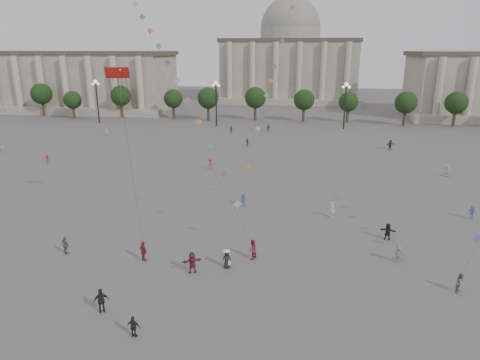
# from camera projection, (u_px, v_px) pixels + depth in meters

# --- Properties ---
(ground) EXTENTS (360.00, 360.00, 0.00)m
(ground) POSITION_uv_depth(u_px,v_px,m) (230.00, 277.00, 35.02)
(ground) COLOR #4E4B49
(ground) RESTS_ON ground
(hall_west) EXTENTS (84.00, 26.22, 17.20)m
(hall_west) POSITION_uv_depth(u_px,v_px,m) (40.00, 81.00, 131.61)
(hall_west) COLOR gray
(hall_west) RESTS_ON ground
(hall_central) EXTENTS (48.30, 34.30, 35.50)m
(hall_central) POSITION_uv_depth(u_px,v_px,m) (289.00, 59.00, 153.05)
(hall_central) COLOR gray
(hall_central) RESTS_ON ground
(tree_row) EXTENTS (137.12, 5.12, 8.00)m
(tree_row) POSITION_uv_depth(u_px,v_px,m) (281.00, 101.00, 107.20)
(tree_row) COLOR #332419
(tree_row) RESTS_ON ground
(lamp_post_far_west) EXTENTS (2.00, 0.90, 10.65)m
(lamp_post_far_west) POSITION_uv_depth(u_px,v_px,m) (97.00, 93.00, 105.22)
(lamp_post_far_west) COLOR #262628
(lamp_post_far_west) RESTS_ON ground
(lamp_post_mid_west) EXTENTS (2.00, 0.90, 10.65)m
(lamp_post_mid_west) POSITION_uv_depth(u_px,v_px,m) (216.00, 95.00, 101.11)
(lamp_post_mid_west) COLOR #262628
(lamp_post_mid_west) RESTS_ON ground
(lamp_post_mid_east) EXTENTS (2.00, 0.90, 10.65)m
(lamp_post_mid_east) POSITION_uv_depth(u_px,v_px,m) (346.00, 97.00, 97.01)
(lamp_post_mid_east) COLOR #262628
(lamp_post_mid_east) RESTS_ON ground
(person_crowd_0) EXTENTS (1.12, 0.88, 1.78)m
(person_crowd_0) POSITION_uv_depth(u_px,v_px,m) (268.00, 128.00, 95.11)
(person_crowd_0) COLOR #395382
(person_crowd_0) RESTS_ON ground
(person_crowd_1) EXTENTS (0.90, 1.01, 1.72)m
(person_crowd_1) POSITION_uv_depth(u_px,v_px,m) (3.00, 147.00, 77.40)
(person_crowd_1) COLOR silver
(person_crowd_1) RESTS_ON ground
(person_crowd_2) EXTENTS (1.09, 1.09, 1.51)m
(person_crowd_2) POSITION_uv_depth(u_px,v_px,m) (47.00, 159.00, 69.27)
(person_crowd_2) COLOR maroon
(person_crowd_2) RESTS_ON ground
(person_crowd_3) EXTENTS (1.64, 0.86, 1.69)m
(person_crowd_3) POSITION_uv_depth(u_px,v_px,m) (388.00, 232.00, 41.64)
(person_crowd_3) COLOR black
(person_crowd_3) RESTS_ON ground
(person_crowd_4) EXTENTS (1.55, 1.63, 1.84)m
(person_crowd_4) POSITION_uv_depth(u_px,v_px,m) (256.00, 126.00, 97.57)
(person_crowd_4) COLOR silver
(person_crowd_4) RESTS_ON ground
(person_crowd_6) EXTENTS (1.15, 0.82, 1.62)m
(person_crowd_6) POSITION_uv_depth(u_px,v_px,m) (398.00, 254.00, 37.13)
(person_crowd_6) COLOR slate
(person_crowd_6) RESTS_ON ground
(person_crowd_7) EXTENTS (1.71, 1.26, 1.79)m
(person_crowd_7) POSITION_uv_depth(u_px,v_px,m) (447.00, 171.00, 62.28)
(person_crowd_7) COLOR white
(person_crowd_7) RESTS_ON ground
(person_crowd_9) EXTENTS (1.72, 1.27, 1.80)m
(person_crowd_9) POSITION_uv_depth(u_px,v_px,m) (390.00, 145.00, 78.92)
(person_crowd_9) COLOR black
(person_crowd_9) RESTS_ON ground
(person_crowd_10) EXTENTS (0.50, 0.69, 1.75)m
(person_crowd_10) POSITION_uv_depth(u_px,v_px,m) (107.00, 133.00, 90.39)
(person_crowd_10) COLOR #B9B8B4
(person_crowd_10) RESTS_ON ground
(person_crowd_12) EXTENTS (1.24, 1.35, 1.50)m
(person_crowd_12) POSITION_uv_depth(u_px,v_px,m) (247.00, 142.00, 81.97)
(person_crowd_12) COLOR #59585C
(person_crowd_12) RESTS_ON ground
(person_crowd_13) EXTENTS (0.72, 0.79, 1.82)m
(person_crowd_13) POSITION_uv_depth(u_px,v_px,m) (332.00, 210.00, 47.15)
(person_crowd_13) COLOR silver
(person_crowd_13) RESTS_ON ground
(person_crowd_14) EXTENTS (1.19, 0.93, 1.62)m
(person_crowd_14) POSITION_uv_depth(u_px,v_px,m) (472.00, 212.00, 46.66)
(person_crowd_14) COLOR #365779
(person_crowd_14) RESTS_ON ground
(person_crowd_16) EXTENTS (1.14, 0.68, 1.82)m
(person_crowd_16) POSITION_uv_depth(u_px,v_px,m) (231.00, 130.00, 93.35)
(person_crowd_16) COLOR #56565B
(person_crowd_16) RESTS_ON ground
(person_crowd_17) EXTENTS (0.69, 1.11, 1.65)m
(person_crowd_17) POSITION_uv_depth(u_px,v_px,m) (211.00, 164.00, 66.26)
(person_crowd_17) COLOR #A02B42
(person_crowd_17) RESTS_ON ground
(tourist_0) EXTENTS (1.13, 1.03, 1.84)m
(tourist_0) POSITION_uv_depth(u_px,v_px,m) (144.00, 251.00, 37.47)
(tourist_0) COLOR maroon
(tourist_0) RESTS_ON ground
(tourist_1) EXTENTS (0.92, 0.47, 1.51)m
(tourist_1) POSITION_uv_depth(u_px,v_px,m) (134.00, 327.00, 27.54)
(tourist_1) COLOR #222228
(tourist_1) RESTS_ON ground
(tourist_2) EXTENTS (1.76, 1.31, 1.85)m
(tourist_2) POSITION_uv_depth(u_px,v_px,m) (192.00, 262.00, 35.46)
(tourist_2) COLOR maroon
(tourist_2) RESTS_ON ground
(tourist_3) EXTENTS (1.11, 0.83, 1.76)m
(tourist_3) POSITION_uv_depth(u_px,v_px,m) (66.00, 245.00, 38.69)
(tourist_3) COLOR slate
(tourist_3) RESTS_ON ground
(tourist_4) EXTENTS (1.16, 0.93, 1.85)m
(tourist_4) POSITION_uv_depth(u_px,v_px,m) (101.00, 301.00, 30.09)
(tourist_4) COLOR black
(tourist_4) RESTS_ON ground
(kite_flyer_0) EXTENTS (1.05, 1.12, 1.84)m
(kite_flyer_0) POSITION_uv_depth(u_px,v_px,m) (252.00, 249.00, 37.77)
(kite_flyer_0) COLOR maroon
(kite_flyer_0) RESTS_ON ground
(kite_flyer_1) EXTENTS (1.16, 0.97, 1.56)m
(kite_flyer_1) POSITION_uv_depth(u_px,v_px,m) (243.00, 199.00, 50.72)
(kite_flyer_1) COLOR #37487D
(kite_flyer_1) RESTS_ON ground
(kite_flyer_2) EXTENTS (0.97, 1.00, 1.62)m
(kite_flyer_2) POSITION_uv_depth(u_px,v_px,m) (460.00, 283.00, 32.62)
(kite_flyer_2) COLOR slate
(kite_flyer_2) RESTS_ON ground
(hat_person) EXTENTS (0.82, 0.60, 1.69)m
(hat_person) POSITION_uv_depth(u_px,v_px,m) (227.00, 259.00, 36.25)
(hat_person) COLOR black
(hat_person) RESTS_ON ground
(dragon_kite) EXTENTS (3.06, 3.61, 15.95)m
(dragon_kite) POSITION_uv_depth(u_px,v_px,m) (118.00, 82.00, 39.68)
(dragon_kite) COLOR #AD1512
(dragon_kite) RESTS_ON ground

